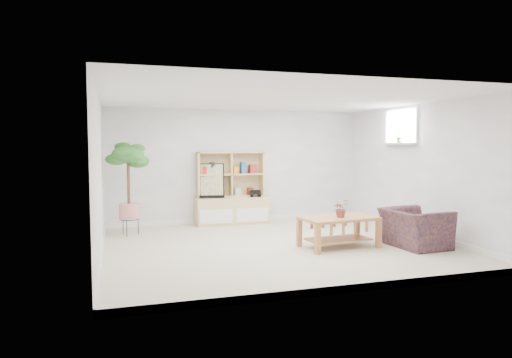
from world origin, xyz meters
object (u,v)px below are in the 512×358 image
object	(u,v)px
storage_unit	(232,188)
coffee_table	(339,232)
armchair	(415,226)
floor_tree	(129,189)

from	to	relation	value
storage_unit	coffee_table	xyz separation A→B (m)	(1.12, -2.63, -0.51)
coffee_table	armchair	size ratio (longest dim) A/B	1.27
floor_tree	storage_unit	bearing A→B (deg)	16.40
armchair	coffee_table	bearing A→B (deg)	69.12
storage_unit	coffee_table	world-z (taller)	storage_unit
coffee_table	floor_tree	xyz separation A→B (m)	(-3.21, 2.01, 0.61)
coffee_table	floor_tree	size ratio (longest dim) A/B	0.71
storage_unit	floor_tree	xyz separation A→B (m)	(-2.09, -0.61, 0.10)
coffee_table	armchair	distance (m)	1.24
coffee_table	floor_tree	bearing A→B (deg)	141.90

